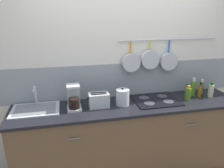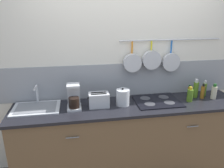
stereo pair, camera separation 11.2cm
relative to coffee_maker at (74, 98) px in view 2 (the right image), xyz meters
The scene contains 14 objects.
wall_back 0.76m from the coffee_maker, 24.29° to the left, with size 7.20×0.15×2.60m.
cabinet_base 0.90m from the coffee_maker, ahead, with size 2.76×0.57×0.90m.
countertop 0.67m from the coffee_maker, ahead, with size 2.80×0.59×0.03m.
sink_basin 0.45m from the coffee_maker, behind, with size 0.53×0.39×0.24m.
coffee_maker is the anchor object (origin of this frame).
toaster 0.29m from the coffee_maker, ahead, with size 0.25×0.15×0.17m.
kettle 0.58m from the coffee_maker, ahead, with size 0.16×0.16×0.22m.
cooktop 1.03m from the coffee_maker, ahead, with size 0.56×0.46×0.01m.
bottle_olive_oil 1.43m from the coffee_maker, ahead, with size 0.07×0.07×0.19m.
bottle_hot_sauce 1.50m from the coffee_maker, ahead, with size 0.05×0.05×0.16m.
bottle_dish_soap 1.57m from the coffee_maker, ahead, with size 0.07×0.07×0.25m.
bottle_cooking_wine 1.64m from the coffee_maker, ahead, with size 0.05×0.05×0.20m.
bottle_sesame_oil 1.70m from the coffee_maker, ahead, with size 0.05×0.05×0.22m.
bottle_vinegar 1.78m from the coffee_maker, ahead, with size 0.07×0.07×0.20m.
Camera 2 is at (-0.61, -2.34, 2.03)m, focal length 35.00 mm.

